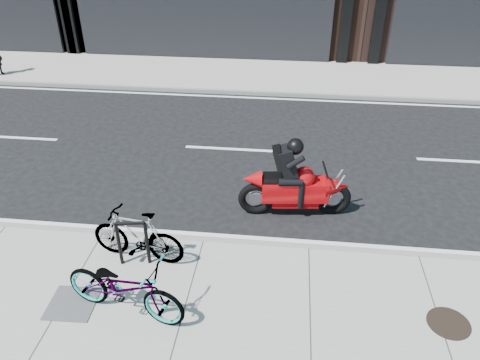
# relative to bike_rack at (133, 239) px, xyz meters

# --- Properties ---
(ground) EXTENTS (120.00, 120.00, 0.00)m
(ground) POSITION_rel_bike_rack_xyz_m (1.09, 2.74, -0.67)
(ground) COLOR black
(ground) RESTS_ON ground
(sidewalk_far) EXTENTS (60.00, 3.50, 0.13)m
(sidewalk_far) POSITION_rel_bike_rack_xyz_m (1.09, 10.49, -0.60)
(sidewalk_far) COLOR gray
(sidewalk_far) RESTS_ON ground
(bike_rack) EXTENTS (0.54, 0.14, 0.92)m
(bike_rack) POSITION_rel_bike_rack_xyz_m (0.00, 0.00, 0.00)
(bike_rack) COLOR black
(bike_rack) RESTS_ON sidewalk_near
(bicycle_front) EXTENTS (2.13, 1.15, 1.06)m
(bicycle_front) POSITION_rel_bike_rack_xyz_m (0.22, -1.13, -0.01)
(bicycle_front) COLOR gray
(bicycle_front) RESTS_ON sidewalk_near
(bicycle_rear) EXTENTS (1.79, 0.75, 1.04)m
(bicycle_rear) POSITION_rel_bike_rack_xyz_m (0.04, 0.14, -0.02)
(bicycle_rear) COLOR gray
(bicycle_rear) RESTS_ON sidewalk_near
(motorcycle) EXTENTS (2.36, 0.66, 1.76)m
(motorcycle) POSITION_rel_bike_rack_xyz_m (2.90, 2.05, 0.05)
(motorcycle) COLOR black
(motorcycle) RESTS_ON ground
(manhole_cover) EXTENTS (0.79, 0.79, 0.02)m
(manhole_cover) POSITION_rel_bike_rack_xyz_m (5.22, -0.82, -0.53)
(manhole_cover) COLOR black
(manhole_cover) RESTS_ON sidewalk_near
(utility_grate) EXTENTS (0.78, 0.78, 0.02)m
(utility_grate) POSITION_rel_bike_rack_xyz_m (-0.73, -1.07, -0.53)
(utility_grate) COLOR #4A4B4D
(utility_grate) RESTS_ON sidewalk_near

